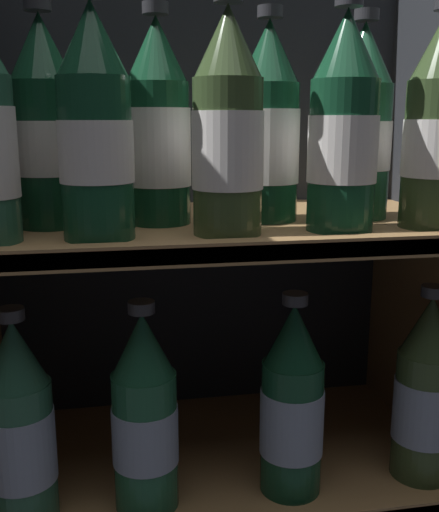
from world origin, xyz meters
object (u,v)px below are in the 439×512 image
object	(u,v)px
bottle_upper_back_3	(361,128)
bottle_lower_front_2	(292,406)
bottle_upper_front_4	(438,130)
bottle_upper_back_2	(268,130)
bottle_upper_front_2	(231,131)
bottle_upper_front_3	(343,130)
bottle_upper_back_1	(158,131)
bottle_upper_front_1	(95,131)
bottle_upper_back_0	(45,129)
bottle_lower_front_0	(20,429)
bottle_lower_front_1	(145,418)
bottle_lower_front_3	(425,394)

from	to	relation	value
bottle_upper_back_3	bottle_lower_front_2	bearing A→B (deg)	-141.44
bottle_upper_front_4	bottle_upper_back_2	xyz separation A→B (m)	(-0.19, 0.09, -0.00)
bottle_upper_front_2	bottle_upper_back_3	world-z (taller)	same
bottle_upper_front_2	bottle_upper_front_3	size ratio (longest dim) A/B	1.00
bottle_upper_front_4	bottle_upper_back_1	distance (m)	0.34
bottle_upper_back_1	bottle_upper_back_3	world-z (taller)	same
bottle_upper_front_1	bottle_upper_back_3	world-z (taller)	same
bottle_upper_back_0	bottle_upper_back_3	world-z (taller)	same
bottle_upper_back_1	bottle_upper_back_0	bearing A→B (deg)	180.00
bottle_upper_front_2	bottle_upper_front_4	bearing A→B (deg)	0.00
bottle_upper_front_4	bottle_upper_back_3	size ratio (longest dim) A/B	1.00
bottle_upper_front_1	bottle_upper_back_0	bearing A→B (deg)	124.40
bottle_upper_front_4	bottle_lower_front_0	bearing A→B (deg)	-180.00
bottle_upper_back_0	bottle_upper_back_1	distance (m)	0.14
bottle_upper_back_1	bottle_upper_back_3	xyz separation A→B (m)	(0.27, 0.00, 0.00)
bottle_upper_back_2	bottle_lower_front_1	bearing A→B (deg)	-152.61
bottle_upper_back_3	bottle_upper_front_2	bearing A→B (deg)	-155.21
bottle_upper_back_3	bottle_lower_front_0	size ratio (longest dim) A/B	1.00
bottle_upper_back_0	bottle_upper_back_3	bearing A→B (deg)	0.00
bottle_upper_back_3	bottle_lower_front_3	world-z (taller)	bottle_upper_back_3
bottle_upper_back_1	bottle_upper_front_1	bearing A→B (deg)	-129.88
bottle_upper_front_4	bottle_upper_back_2	size ratio (longest dim) A/B	1.00
bottle_lower_front_0	bottle_lower_front_3	size ratio (longest dim) A/B	1.00
bottle_lower_front_0	bottle_lower_front_1	bearing A→B (deg)	0.00
bottle_upper_front_1	bottle_lower_front_2	size ratio (longest dim) A/B	1.00
bottle_upper_front_2	bottle_upper_back_0	world-z (taller)	same
bottle_upper_front_1	bottle_upper_front_2	distance (m)	0.15
bottle_upper_back_2	bottle_upper_front_3	bearing A→B (deg)	-53.23
bottle_upper_front_4	bottle_lower_front_2	xyz separation A→B (m)	(-0.17, -0.00, -0.34)
bottle_upper_front_3	bottle_lower_front_1	xyz separation A→B (m)	(-0.24, 0.00, -0.34)
bottle_upper_front_1	bottle_lower_front_0	bearing A→B (deg)	180.00
bottle_upper_back_0	bottle_upper_back_2	size ratio (longest dim) A/B	1.00
bottle_upper_front_3	bottle_upper_front_2	bearing A→B (deg)	180.00
bottle_upper_front_4	bottle_upper_front_3	bearing A→B (deg)	-180.00
bottle_upper_front_3	bottle_upper_front_4	distance (m)	0.12
bottle_upper_back_1	bottle_lower_front_0	distance (m)	0.40
bottle_upper_front_3	bottle_upper_back_2	xyz separation A→B (m)	(-0.07, 0.09, -0.00)
bottle_upper_back_3	bottle_lower_front_2	size ratio (longest dim) A/B	1.00
bottle_upper_front_4	bottle_lower_front_1	distance (m)	0.50
bottle_upper_back_0	bottle_lower_front_2	bearing A→B (deg)	-17.02
bottle_upper_back_1	bottle_lower_front_3	bearing A→B (deg)	-14.72
bottle_upper_front_3	bottle_lower_front_3	xyz separation A→B (m)	(0.13, 0.00, -0.34)
bottle_lower_front_3	bottle_upper_back_2	bearing A→B (deg)	155.78
bottle_upper_front_3	bottle_lower_front_3	world-z (taller)	bottle_upper_front_3
bottle_upper_back_0	bottle_upper_front_1	bearing A→B (deg)	-55.60
bottle_upper_back_1	bottle_lower_front_2	world-z (taller)	bottle_upper_back_1
bottle_upper_back_1	bottle_lower_front_0	xyz separation A→B (m)	(-0.18, -0.09, -0.34)
bottle_lower_front_1	bottle_lower_front_3	world-z (taller)	same
bottle_upper_back_2	bottle_lower_front_2	size ratio (longest dim) A/B	1.00
bottle_upper_front_1	bottle_lower_front_0	distance (m)	0.36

